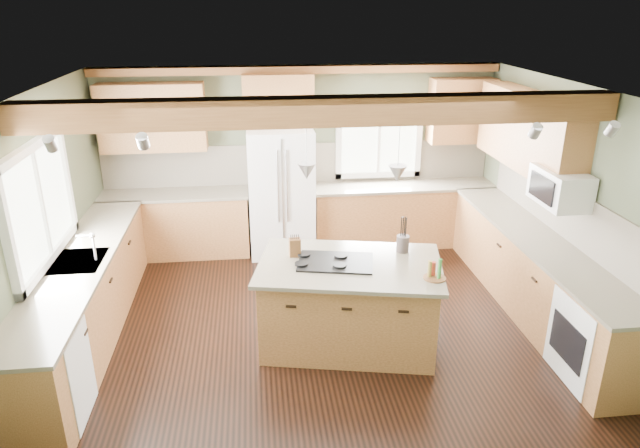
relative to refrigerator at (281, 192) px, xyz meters
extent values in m
plane|color=black|center=(0.30, -2.12, -0.90)|extent=(5.60, 5.60, 0.00)
plane|color=silver|center=(0.30, -2.12, 1.70)|extent=(5.60, 5.60, 0.00)
plane|color=#4E553D|center=(0.30, 0.38, 0.40)|extent=(5.60, 0.00, 5.60)
plane|color=#4E553D|center=(-2.50, -2.12, 0.40)|extent=(0.00, 5.00, 5.00)
plane|color=#4E553D|center=(3.10, -2.12, 0.40)|extent=(0.00, 5.00, 5.00)
cube|color=brown|center=(0.30, -2.46, 1.57)|extent=(5.55, 0.26, 0.26)
cube|color=brown|center=(0.30, 0.28, 1.64)|extent=(5.55, 0.20, 0.10)
cube|color=brown|center=(0.30, 0.36, 0.31)|extent=(5.58, 0.03, 0.58)
cube|color=brown|center=(3.08, -2.07, 0.31)|extent=(0.03, 3.70, 0.58)
cube|color=brown|center=(-1.49, 0.08, -0.46)|extent=(2.02, 0.60, 0.88)
cube|color=brown|center=(-1.49, 0.08, 0.00)|extent=(2.06, 0.64, 0.04)
cube|color=brown|center=(1.79, 0.08, -0.46)|extent=(2.62, 0.60, 0.88)
cube|color=brown|center=(1.79, 0.08, 0.00)|extent=(2.66, 0.64, 0.04)
cube|color=brown|center=(-2.20, -2.07, -0.46)|extent=(0.60, 3.70, 0.88)
cube|color=brown|center=(-2.20, -2.07, 0.00)|extent=(0.64, 3.74, 0.04)
cube|color=brown|center=(2.80, -2.07, -0.46)|extent=(0.60, 3.70, 0.88)
cube|color=brown|center=(2.80, -2.07, 0.00)|extent=(0.64, 3.74, 0.04)
cube|color=brown|center=(-1.69, 0.21, 1.05)|extent=(1.40, 0.35, 0.90)
cube|color=brown|center=(0.00, 0.21, 1.25)|extent=(0.96, 0.35, 0.70)
cube|color=brown|center=(2.92, -1.22, 1.05)|extent=(0.35, 2.20, 0.90)
cube|color=brown|center=(2.60, 0.21, 1.05)|extent=(0.90, 0.35, 0.90)
cube|color=white|center=(-2.48, -2.07, 0.65)|extent=(0.04, 1.60, 1.05)
cube|color=white|center=(1.45, 0.36, 0.65)|extent=(1.10, 0.04, 1.00)
cube|color=#262628|center=(-2.20, -2.07, 0.01)|extent=(0.50, 0.65, 0.03)
cylinder|color=#B2B2B7|center=(-2.02, -2.07, 0.15)|extent=(0.02, 0.02, 0.28)
cube|color=white|center=(-2.19, -3.37, -0.47)|extent=(0.60, 0.60, 0.84)
cube|color=white|center=(2.79, -3.37, -0.47)|extent=(0.60, 0.72, 0.84)
cube|color=white|center=(2.88, -2.17, 0.65)|extent=(0.40, 0.70, 0.38)
cone|color=#B2B2B7|center=(0.14, -2.37, 0.98)|extent=(0.18, 0.18, 0.16)
cone|color=#B2B2B7|center=(0.99, -2.55, 0.98)|extent=(0.18, 0.18, 0.16)
cube|color=white|center=(0.00, 0.00, 0.00)|extent=(0.90, 0.74, 1.80)
cube|color=brown|center=(0.56, -2.46, -0.46)|extent=(1.92, 1.40, 0.88)
cube|color=brown|center=(0.56, -2.46, 0.00)|extent=(2.06, 1.54, 0.04)
cube|color=black|center=(0.42, -2.43, 0.03)|extent=(0.84, 0.65, 0.02)
cube|color=#5A321B|center=(0.02, -2.21, 0.12)|extent=(0.12, 0.10, 0.19)
cylinder|color=#38312D|center=(1.17, -2.23, 0.11)|extent=(0.15, 0.15, 0.18)
camera|label=1|loc=(-0.35, -7.63, 2.51)|focal=32.00mm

